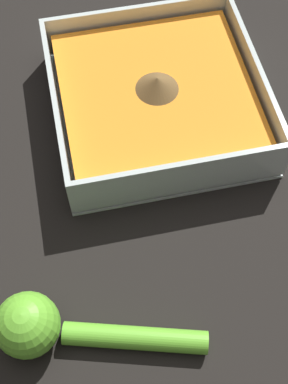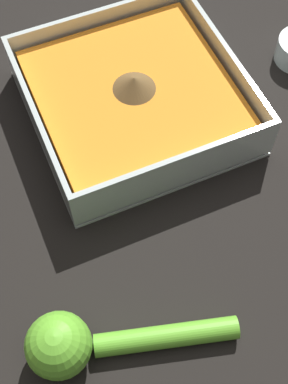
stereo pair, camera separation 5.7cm
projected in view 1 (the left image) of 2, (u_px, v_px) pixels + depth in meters
ground_plane at (179, 121)px, 0.65m from camera, size 4.00×4.00×0.00m
square_dish at (157, 100)px, 0.64m from camera, size 0.24×0.24×0.06m
lemon_squeezer at (52, 328)px, 0.50m from camera, size 0.20×0.09×0.06m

